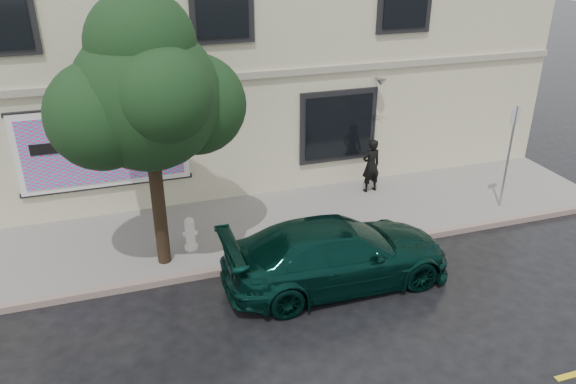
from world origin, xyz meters
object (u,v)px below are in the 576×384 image
object	(u,v)px
pedestrian	(371,166)
street_tree	(147,98)
car	(337,253)
fire_hydrant	(190,234)

from	to	relation	value
pedestrian	street_tree	xyz separation A→B (m)	(-6.11, -2.01, 3.05)
pedestrian	street_tree	bearing A→B (deg)	10.28
street_tree	car	bearing A→B (deg)	-26.77
fire_hydrant	street_tree	bearing A→B (deg)	-154.22
pedestrian	fire_hydrant	world-z (taller)	pedestrian
pedestrian	street_tree	distance (m)	7.11
car	fire_hydrant	world-z (taller)	car
street_tree	fire_hydrant	size ratio (longest dim) A/B	6.44
pedestrian	car	bearing A→B (deg)	47.72
pedestrian	street_tree	world-z (taller)	street_tree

